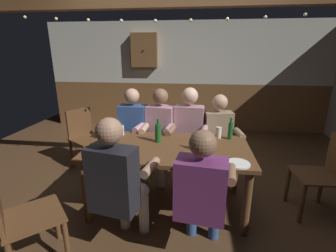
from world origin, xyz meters
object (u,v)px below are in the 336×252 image
(person_5, at_px, (202,190))
(bottle_0, at_px, (203,143))
(pint_glass_0, at_px, (212,143))
(bottle_1, at_px, (230,130))
(plate_0, at_px, (238,164))
(pint_glass_4, at_px, (121,130))
(pint_glass_2, at_px, (125,152))
(person_4, at_px, (118,181))
(person_2, at_px, (188,131))
(wall_dart_cabinet, at_px, (144,50))
(person_1, at_px, (159,130))
(chair_empty_far_end, at_px, (85,136))
(condiment_caddy, at_px, (108,134))
(pint_glass_1, at_px, (219,132))
(chair_empty_near_left, at_px, (20,218))
(pint_glass_3, at_px, (100,141))
(person_3, at_px, (219,135))
(person_0, at_px, (132,130))
(dining_table, at_px, (168,155))
(chair_empty_near_right, at_px, (324,174))
(bottle_2, at_px, (158,133))

(person_5, relative_size, bottle_0, 5.31)
(pint_glass_0, bearing_deg, bottle_1, 53.88)
(plate_0, relative_size, pint_glass_4, 1.91)
(bottle_0, distance_m, pint_glass_0, 0.14)
(bottle_1, xyz_separation_m, pint_glass_2, (-1.06, -0.66, -0.05))
(bottle_1, bearing_deg, person_4, -135.30)
(person_2, height_order, wall_dart_cabinet, wall_dart_cabinet)
(person_1, height_order, bottle_1, person_1)
(plate_0, bearing_deg, person_1, 130.91)
(chair_empty_far_end, height_order, condiment_caddy, chair_empty_far_end)
(chair_empty_far_end, distance_m, condiment_caddy, 0.96)
(pint_glass_1, distance_m, pint_glass_2, 1.16)
(person_5, height_order, pint_glass_2, person_5)
(chair_empty_near_left, relative_size, pint_glass_3, 6.21)
(person_5, relative_size, pint_glass_3, 8.33)
(person_4, xyz_separation_m, pint_glass_4, (-0.28, 1.01, 0.10))
(chair_empty_near_left, height_order, wall_dart_cabinet, wall_dart_cabinet)
(pint_glass_1, height_order, pint_glass_2, pint_glass_1)
(person_3, bearing_deg, person_2, -9.21)
(bottle_0, bearing_deg, person_4, -138.70)
(person_0, height_order, bottle_1, person_0)
(dining_table, distance_m, pint_glass_4, 0.71)
(person_0, xyz_separation_m, pint_glass_3, (-0.13, -0.77, 0.13))
(pint_glass_2, bearing_deg, wall_dart_cabinet, 98.74)
(person_3, height_order, chair_empty_far_end, person_3)
(person_2, relative_size, plate_0, 5.72)
(plate_0, bearing_deg, pint_glass_4, 152.87)
(condiment_caddy, bearing_deg, pint_glass_3, -82.44)
(chair_empty_near_right, bearing_deg, wall_dart_cabinet, 39.31)
(person_0, relative_size, pint_glass_3, 8.74)
(condiment_caddy, distance_m, plate_0, 1.56)
(dining_table, bearing_deg, person_2, 74.62)
(bottle_1, bearing_deg, chair_empty_far_end, 164.73)
(person_3, distance_m, chair_empty_far_end, 2.01)
(dining_table, height_order, person_1, person_1)
(bottle_0, height_order, pint_glass_3, bottle_0)
(person_0, distance_m, bottle_1, 1.33)
(person_1, relative_size, bottle_1, 4.78)
(pint_glass_2, bearing_deg, pint_glass_3, 145.33)
(person_1, height_order, pint_glass_2, person_1)
(chair_empty_near_right, distance_m, bottle_1, 1.07)
(person_1, xyz_separation_m, pint_glass_3, (-0.51, -0.78, 0.12))
(person_4, relative_size, bottle_2, 4.61)
(bottle_0, bearing_deg, pint_glass_4, 158.16)
(bottle_0, relative_size, bottle_2, 0.82)
(pint_glass_4, height_order, wall_dart_cabinet, wall_dart_cabinet)
(pint_glass_4, bearing_deg, condiment_caddy, -150.23)
(person_4, bearing_deg, pint_glass_2, 107.97)
(pint_glass_0, bearing_deg, person_5, -98.92)
(person_3, bearing_deg, bottle_2, 28.13)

